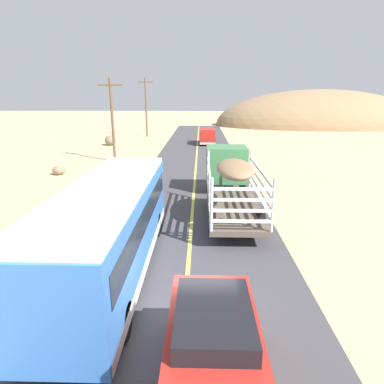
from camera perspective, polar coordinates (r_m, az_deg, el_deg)
The scene contains 12 objects.
ground_plane at distance 9.47m, azimuth -1.57°, elevation -23.45°, with size 240.00×240.00×0.00m, color tan.
road_surface at distance 9.47m, azimuth -1.57°, elevation -23.41°, with size 8.00×120.00×0.02m, color #423F44.
road_centre_line at distance 9.46m, azimuth -1.57°, elevation -23.35°, with size 0.16×117.60×0.00m, color #D8CC4C.
suv_near at distance 7.21m, azimuth 3.60°, elevation -26.72°, with size 1.90×4.62×2.29m.
livestock_truck at distance 19.16m, azimuth 6.37°, elevation 3.45°, with size 2.53×9.70×3.02m.
bus at distance 11.64m, azimuth -13.87°, elevation -5.89°, with size 2.54×10.00×3.21m.
car_far at distance 42.41m, azimuth 2.67°, elevation 9.71°, with size 1.90×4.62×1.93m.
power_pole_mid at distance 31.57m, azimuth -13.55°, elevation 12.28°, with size 2.20×0.24×7.45m.
power_pole_far at distance 50.33m, azimuth -7.91°, elevation 14.50°, with size 2.20×0.24×8.35m.
boulder_near_shoulder at distance 27.99m, azimuth -21.96°, elevation 3.50°, with size 0.96×0.87×0.73m, color #84705B.
boulder_far_horizon at distance 42.63m, azimuth -13.86°, elevation 8.61°, with size 1.32×1.64×1.18m, color #756656.
distant_hill at distance 73.13m, azimuth 20.80°, elevation 10.67°, with size 41.31×23.95×14.08m, color #957553.
Camera 1 is at (0.44, -7.25, 6.08)m, focal length 30.99 mm.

